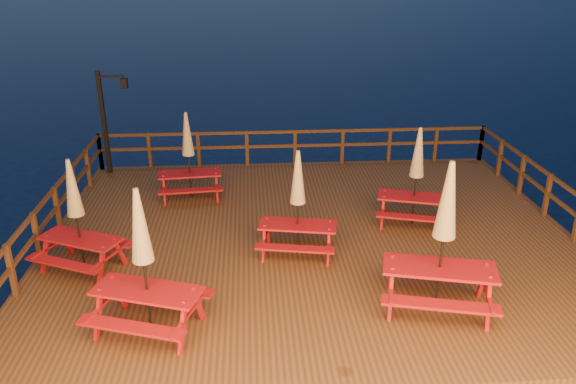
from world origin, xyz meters
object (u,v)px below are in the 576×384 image
object	(u,v)px
lamp_post	(108,113)
picnic_table_0	(298,202)
picnic_table_1	(416,175)
picnic_table_2	(188,154)

from	to	relation	value
lamp_post	picnic_table_0	xyz separation A→B (m)	(4.98, -5.35, -0.58)
lamp_post	picnic_table_1	size ratio (longest dim) A/B	1.25
lamp_post	picnic_table_0	size ratio (longest dim) A/B	1.28
picnic_table_0	picnic_table_1	xyz separation A→B (m)	(2.87, 1.26, 0.03)
picnic_table_1	picnic_table_2	distance (m)	5.79
lamp_post	picnic_table_2	world-z (taller)	lamp_post
picnic_table_0	picnic_table_1	bearing A→B (deg)	34.53
picnic_table_0	picnic_table_2	bearing A→B (deg)	138.74
picnic_table_1	picnic_table_2	xyz separation A→B (m)	(-5.43, 2.02, -0.04)
lamp_post	picnic_table_0	world-z (taller)	lamp_post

